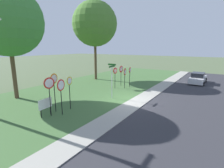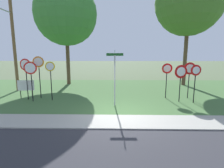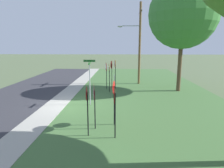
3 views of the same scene
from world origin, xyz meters
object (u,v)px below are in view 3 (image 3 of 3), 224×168
object	(u,v)px
yield_sign_near_left	(114,99)
street_name_post	(90,79)
stop_sign_near_right	(112,68)
oak_tree_left	(183,14)
stop_sign_near_left	(106,70)
yield_sign_far_left	(94,96)
stop_sign_far_center	(115,68)
yield_sign_far_right	(87,100)
utility_pole	(138,41)
notice_board	(114,79)
yield_sign_near_right	(114,92)
stop_sign_far_left	(109,72)

from	to	relation	value
yield_sign_near_left	street_name_post	xyz separation A→B (m)	(-5.04, -1.87, 0.06)
stop_sign_near_right	oak_tree_left	world-z (taller)	oak_tree_left
oak_tree_left	stop_sign_near_left	bearing A→B (deg)	-94.14
yield_sign_near_left	yield_sign_far_left	size ratio (longest dim) A/B	1.05
stop_sign_far_center	yield_sign_far_left	xyz separation A→B (m)	(9.17, -0.79, -0.33)
yield_sign_far_right	utility_pole	distance (m)	13.74
notice_board	yield_sign_near_left	bearing A→B (deg)	-2.71
yield_sign_near_left	yield_sign_far_left	bearing A→B (deg)	-130.81
utility_pole	oak_tree_left	world-z (taller)	oak_tree_left
yield_sign_near_right	oak_tree_left	xyz separation A→B (m)	(-8.25, 5.73, 5.04)
oak_tree_left	yield_sign_near_left	bearing A→B (deg)	-29.96
yield_sign_near_right	utility_pole	xyz separation A→B (m)	(-11.63, 2.21, 2.87)
stop_sign_far_center	utility_pole	distance (m)	4.63
stop_sign_near_left	stop_sign_near_right	bearing A→B (deg)	127.61
stop_sign_near_left	stop_sign_near_right	xyz separation A→B (m)	(-0.56, 0.49, 0.12)
yield_sign_near_right	yield_sign_far_left	bearing A→B (deg)	-50.54
stop_sign_near_left	stop_sign_far_left	xyz separation A→B (m)	(1.11, 0.34, -0.07)
utility_pole	yield_sign_near_right	bearing A→B (deg)	-10.74
stop_sign_near_left	street_name_post	size ratio (longest dim) A/B	0.79
stop_sign_near_right	stop_sign_far_center	bearing A→B (deg)	36.75
stop_sign_near_left	street_name_post	bearing A→B (deg)	-19.76
oak_tree_left	yield_sign_far_right	bearing A→B (deg)	-35.65
yield_sign_near_left	yield_sign_far_right	distance (m)	1.27
yield_sign_near_left	yield_sign_far_left	xyz separation A→B (m)	(-0.97, -1.04, -0.09)
stop_sign_far_left	yield_sign_far_left	xyz separation A→B (m)	(8.21, -0.28, -0.05)
yield_sign_near_left	oak_tree_left	xyz separation A→B (m)	(-9.79, 5.65, 4.98)
notice_board	stop_sign_far_left	bearing A→B (deg)	-16.81
stop_sign_far_center	oak_tree_left	bearing A→B (deg)	76.27
stop_sign_near_right	stop_sign_far_center	world-z (taller)	stop_sign_far_center
stop_sign_near_left	yield_sign_near_left	distance (m)	10.34
yield_sign_near_left	utility_pole	distance (m)	13.63
stop_sign_near_right	yield_sign_near_left	xyz separation A→B (m)	(10.84, 0.61, -0.15)
stop_sign_far_center	yield_sign_far_left	size ratio (longest dim) A/B	1.22
stop_sign_far_left	stop_sign_far_center	world-z (taller)	stop_sign_far_center
yield_sign_far_left	notice_board	xyz separation A→B (m)	(-10.10, 0.69, -0.90)
yield_sign_far_left	oak_tree_left	distance (m)	12.18
stop_sign_far_left	street_name_post	xyz separation A→B (m)	(4.13, -1.11, 0.10)
yield_sign_near_right	oak_tree_left	bearing A→B (deg)	153.64
stop_sign_near_left	notice_board	distance (m)	1.49
stop_sign_far_left	yield_sign_near_left	size ratio (longest dim) A/B	1.03
stop_sign_near_left	utility_pole	world-z (taller)	utility_pole
stop_sign_far_center	oak_tree_left	distance (m)	7.57
stop_sign_far_center	street_name_post	size ratio (longest dim) A/B	0.89
yield_sign_far_left	notice_board	distance (m)	10.17
stop_sign_near_right	stop_sign_far_left	world-z (taller)	stop_sign_near_right
stop_sign_far_left	yield_sign_near_left	distance (m)	9.21
stop_sign_far_center	street_name_post	distance (m)	5.35
yield_sign_near_right	utility_pole	distance (m)	12.18
stop_sign_far_left	yield_sign_far_right	xyz separation A→B (m)	(9.01, -0.50, -0.04)
stop_sign_near_right	street_name_post	distance (m)	5.94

